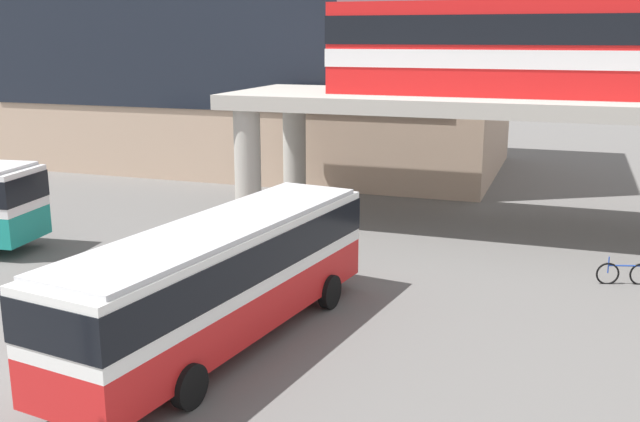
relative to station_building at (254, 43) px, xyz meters
name	(u,v)px	position (x,y,z in m)	size (l,w,h in m)	color
ground_plane	(252,248)	(7.58, -17.40, -7.33)	(120.00, 120.00, 0.00)	#605E5B
station_building	(254,43)	(0.00, 0.00, 0.00)	(29.49, 14.03, 14.66)	tan
train	(602,45)	(19.41, -11.61, 0.08)	(20.85, 2.96, 3.84)	red
bus_main	(223,270)	(10.55, -25.61, -5.34)	(4.13, 11.29, 3.22)	red
bicycle_blue	(624,273)	(20.54, -17.25, -6.97)	(1.74, 0.56, 1.04)	black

